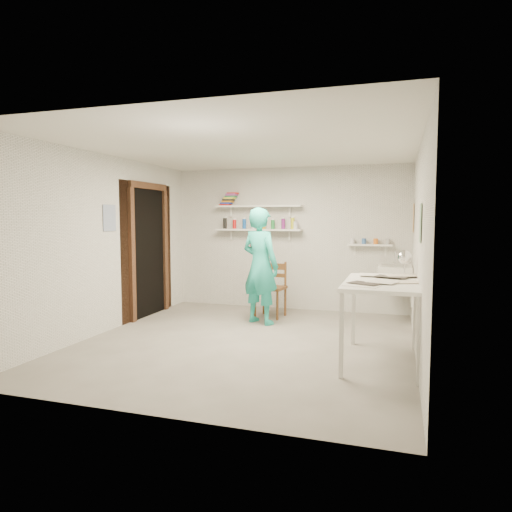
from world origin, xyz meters
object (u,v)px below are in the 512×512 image
(belfast_sink, at_px, (395,276))
(wall_clock, at_px, (259,246))
(work_table, at_px, (382,322))
(desk_lamp, at_px, (404,257))
(wooden_chair, at_px, (270,288))
(man, at_px, (260,266))

(belfast_sink, xyz_separation_m, wall_clock, (-1.97, -0.46, 0.43))
(work_table, bearing_deg, desk_lamp, 67.58)
(belfast_sink, bearing_deg, wooden_chair, -173.71)
(wooden_chair, xyz_separation_m, desk_lamp, (1.96, -1.30, 0.64))
(wall_clock, relative_size, desk_lamp, 1.86)
(wall_clock, bearing_deg, man, -43.96)
(belfast_sink, distance_m, wooden_chair, 1.88)
(man, bearing_deg, desk_lamp, -179.94)
(wall_clock, bearing_deg, desk_lamp, -3.70)
(desk_lamp, bearing_deg, wall_clock, 153.27)
(belfast_sink, xyz_separation_m, desk_lamp, (0.11, -1.50, 0.40))
(man, bearing_deg, work_table, 165.35)
(wooden_chair, relative_size, work_table, 0.70)
(man, bearing_deg, wooden_chair, -70.36)
(wooden_chair, bearing_deg, desk_lamp, -27.16)
(wall_clock, height_order, wooden_chair, wall_clock)
(work_table, xyz_separation_m, desk_lamp, (0.22, 0.53, 0.66))
(desk_lamp, bearing_deg, man, 157.04)
(wooden_chair, height_order, work_table, wooden_chair)
(wall_clock, distance_m, desk_lamp, 2.33)
(desk_lamp, bearing_deg, belfast_sink, 94.08)
(work_table, bearing_deg, belfast_sink, 86.90)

